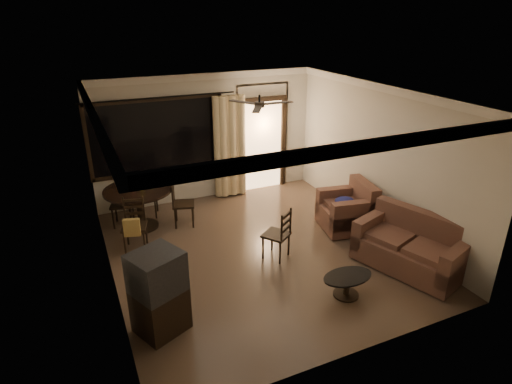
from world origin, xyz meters
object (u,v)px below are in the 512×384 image
dining_table (139,197)px  side_chair (277,243)px  dining_chair_north (148,203)px  sofa (412,248)px  dining_chair_west (124,212)px  dining_chair_south (135,234)px  dining_chair_east (183,212)px  tv_cabinet (159,293)px  coffee_table (347,282)px  armchair (349,210)px

dining_table → side_chair: size_ratio=1.42×
dining_chair_north → sofa: dining_chair_north is taller
dining_table → sofa: 5.09m
dining_table → side_chair: 2.90m
dining_chair_west → sofa: 5.47m
dining_chair_south → sofa: 4.80m
dining_chair_west → dining_chair_east: size_ratio=1.00×
dining_chair_north → tv_cabinet: (-0.53, -3.59, 0.31)m
dining_table → side_chair: bearing=-47.5°
coffee_table → side_chair: side_chair is taller
dining_table → coffee_table: 4.30m
dining_chair_north → armchair: size_ratio=0.88×
tv_cabinet → coffee_table: size_ratio=1.49×
dining_table → dining_chair_south: bearing=-106.9°
tv_cabinet → sofa: size_ratio=0.62×
dining_chair_south → tv_cabinet: size_ratio=0.80×
coffee_table → dining_table: bearing=124.3°
armchair → coffee_table: (-1.31, -1.82, -0.15)m
dining_table → sofa: dining_table is taller
dining_chair_north → armchair: same height
dining_table → dining_chair_north: size_ratio=1.39×
dining_chair_west → armchair: same height
coffee_table → dining_chair_north: bearing=118.7°
sofa → side_chair: 2.26m
sofa → dining_table: bearing=120.5°
sofa → tv_cabinet: bearing=158.6°
tv_cabinet → sofa: 4.17m
dining_chair_south → side_chair: bearing=-13.8°
tv_cabinet → armchair: tv_cabinet is taller
dining_table → dining_chair_south: size_ratio=1.39×
dining_chair_south → dining_chair_north: (0.47, 1.28, -0.02)m
dining_chair_north → side_chair: dining_chair_north is taller
dining_chair_east → side_chair: size_ratio=1.02×
dining_chair_east → dining_chair_west: bearing=83.0°
dining_chair_west → coffee_table: size_ratio=1.19×
dining_chair_east → armchair: size_ratio=0.88×
armchair → dining_chair_west: bearing=164.4°
dining_chair_west → dining_chair_east: same height
dining_chair_east → sofa: 4.33m
dining_chair_north → tv_cabinet: tv_cabinet is taller
dining_table → sofa: bearing=-40.7°
dining_chair_north → tv_cabinet: size_ratio=0.80×
side_chair → sofa: bearing=112.3°
dining_table → dining_chair_north: dining_table is taller
dining_chair_west → side_chair: dining_chair_west is taller
dining_chair_east → tv_cabinet: size_ratio=0.80×
armchair → coffee_table: size_ratio=1.35×
dining_table → armchair: size_ratio=1.23×
dining_chair_south → armchair: same height
sofa → dining_chair_west: bearing=120.6°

